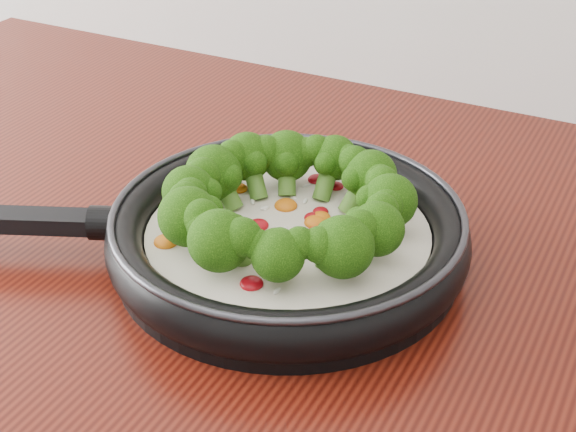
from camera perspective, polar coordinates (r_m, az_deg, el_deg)
The scene contains 1 object.
skillet at distance 0.78m, azimuth -0.31°, elevation -0.73°, with size 0.55×0.44×0.10m.
Camera 1 is at (0.25, 0.47, 1.35)m, focal length 52.52 mm.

